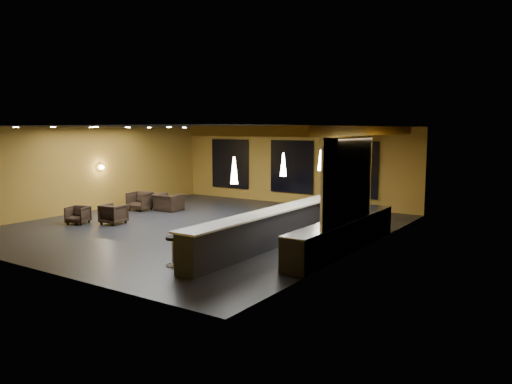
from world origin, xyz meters
The scene contains 34 objects.
floor centered at (0.00, 0.00, -0.05)m, with size 12.00×13.00×0.10m, color black.
ceiling centered at (0.00, 0.00, 3.55)m, with size 12.00×13.00×0.10m, color black.
wall_back centered at (0.00, 6.55, 1.75)m, with size 12.00×0.10×3.50m, color olive.
wall_front centered at (0.00, -6.55, 1.75)m, with size 12.00×0.10×3.50m, color olive.
wall_left centered at (-6.05, 0.00, 1.75)m, with size 0.10×13.00×3.50m, color olive.
wall_right centered at (6.05, 0.00, 1.75)m, with size 0.10×13.00×3.50m, color olive.
wood_soffit centered at (4.00, 1.00, 3.36)m, with size 3.60×8.00×0.28m, color olive.
window_left centered at (-3.50, 6.44, 1.70)m, with size 2.20×0.06×2.40m, color black.
window_center centered at (0.00, 6.44, 1.70)m, with size 2.20×0.06×2.40m, color black.
window_right centered at (3.00, 6.44, 1.70)m, with size 2.20×0.06×2.40m, color black.
tile_backsplash centered at (5.96, -1.00, 2.00)m, with size 0.06×3.20×2.40m, color white.
bar_counter centered at (3.65, -1.00, 0.50)m, with size 0.60×8.00×1.00m, color black.
bar_top centered at (3.65, -1.00, 1.02)m, with size 0.78×8.10×0.05m, color beige.
prep_counter centered at (5.65, -0.50, 0.43)m, with size 0.70×6.00×0.86m, color black.
prep_top centered at (5.65, -0.50, 0.89)m, with size 0.72×6.00×0.03m, color silver.
wall_shelf_lower centered at (5.82, -1.20, 1.60)m, with size 0.30×1.50×0.03m, color silver.
wall_shelf_upper centered at (5.82, -1.20, 2.05)m, with size 0.30×1.50×0.03m, color silver.
column centered at (3.65, 3.60, 1.75)m, with size 0.60×0.60×3.50m, color #A37424.
wall_sconce centered at (-5.88, 0.50, 1.80)m, with size 0.22×0.22×0.22m, color #FFE5B2.
pendant_0 centered at (3.65, -3.00, 2.35)m, with size 0.20×0.20×0.70m, color white.
pendant_1 centered at (3.65, -0.50, 2.35)m, with size 0.20×0.20×0.70m, color white.
pendant_2 centered at (3.65, 2.00, 2.35)m, with size 0.20×0.20×0.70m, color white.
staff_a centered at (4.56, 1.66, 0.77)m, with size 0.56×0.37×1.54m, color black.
staff_b centered at (4.81, 2.35, 0.78)m, with size 0.76×0.59×1.57m, color black.
staff_c centered at (4.95, 1.74, 0.85)m, with size 0.83×0.54×1.69m, color black.
armchair_a centered at (-3.98, -2.15, 0.32)m, with size 0.68×0.70×0.64m, color black.
armchair_b centered at (-2.89, -1.45, 0.36)m, with size 0.77×0.79×0.72m, color black.
armchair_c centered at (-4.35, 1.20, 0.39)m, with size 0.84×0.86×0.79m, color black.
armchair_d centered at (-3.30, 1.79, 0.35)m, with size 1.08×0.95×0.70m, color black.
bar_stool_0 centered at (2.77, -4.40, 0.48)m, with size 0.38×0.38×0.75m.
bar_stool_1 centered at (2.76, -2.58, 0.51)m, with size 0.40×0.40×0.80m.
bar_stool_2 centered at (2.90, -0.90, 0.52)m, with size 0.41×0.41×0.81m.
bar_stool_3 centered at (2.99, 0.63, 0.53)m, with size 0.42×0.42×0.83m.
bar_stool_4 centered at (2.94, 2.32, 0.55)m, with size 0.43×0.43×0.86m.
Camera 1 is at (11.24, -13.38, 3.42)m, focal length 35.00 mm.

